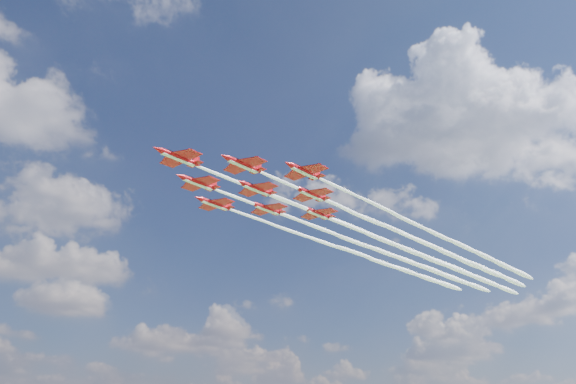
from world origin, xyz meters
The scene contains 9 objects.
jet_lead centered at (39.94, 8.79, 86.68)m, with size 122.60×40.13×2.74m.
jet_row2_port centered at (52.13, 5.17, 86.68)m, with size 122.60×40.13×2.74m.
jet_row2_starb centered at (48.19, 18.47, 86.68)m, with size 122.60×40.13×2.74m.
jet_row3_port centered at (64.32, 1.55, 86.68)m, with size 122.60×40.13×2.74m.
jet_row3_centre centered at (60.38, 14.85, 86.68)m, with size 122.60×40.13×2.74m.
jet_row3_starb centered at (56.44, 28.15, 86.68)m, with size 122.60×40.13×2.74m.
jet_row4_port centered at (72.57, 11.22, 86.68)m, with size 122.60×40.13×2.74m.
jet_row4_starb centered at (68.63, 24.53, 86.68)m, with size 122.60×40.13×2.74m.
jet_tail centered at (80.82, 20.90, 86.68)m, with size 122.60×40.13×2.74m.
Camera 1 is at (-50.66, -103.03, 39.38)m, focal length 35.00 mm.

